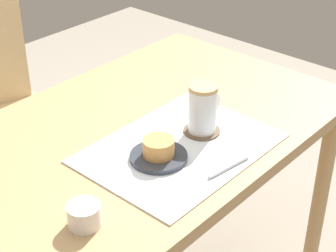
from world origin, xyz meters
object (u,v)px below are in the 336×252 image
object	(u,v)px
pastry	(159,147)
coffee_mug	(203,108)
sugar_bowl	(84,215)
dining_table	(128,160)
pastry_plate	(159,157)

from	to	relation	value
pastry	coffee_mug	xyz separation A→B (m)	(0.17, -0.00, 0.04)
sugar_bowl	dining_table	bearing A→B (deg)	31.17
pastry_plate	coffee_mug	world-z (taller)	coffee_mug
pastry_plate	pastry	distance (m)	0.03
pastry_plate	sugar_bowl	size ratio (longest dim) A/B	2.01
pastry	coffee_mug	distance (m)	0.17
pastry	dining_table	bearing A→B (deg)	77.35
dining_table	pastry_plate	world-z (taller)	pastry_plate
pastry_plate	coffee_mug	bearing A→B (deg)	-0.08
dining_table	pastry	world-z (taller)	pastry
pastry	sugar_bowl	bearing A→B (deg)	-170.78
pastry_plate	pastry	size ratio (longest dim) A/B	1.83
dining_table	sugar_bowl	xyz separation A→B (m)	(-0.31, -0.19, 0.11)
pastry	sugar_bowl	distance (m)	0.28
pastry_plate	sugar_bowl	world-z (taller)	sugar_bowl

